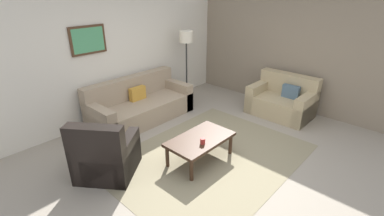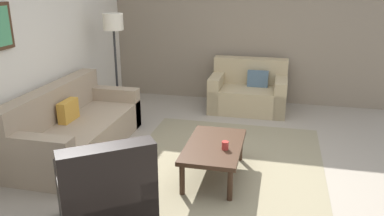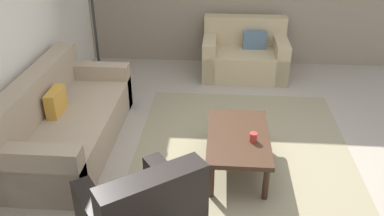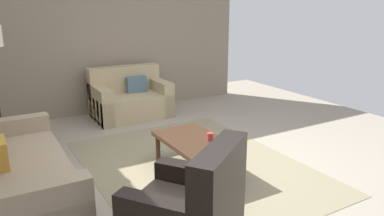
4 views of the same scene
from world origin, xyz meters
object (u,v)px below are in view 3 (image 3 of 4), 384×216
Objects in this scene: couch_main at (62,123)px; cup at (253,137)px; couch_loveseat at (244,55)px; coffee_table at (238,139)px.

cup is (-0.40, -2.15, 0.16)m from couch_main.
coffee_table is at bearing 176.36° from couch_loveseat.
couch_main is 2.02m from coffee_table.
couch_main is 1.99× the size of coffee_table.
couch_loveseat reaches higher than coffee_table.
coffee_table is at bearing -98.34° from couch_main.
couch_main is 2.19m from cup.
coffee_table is 11.66× the size of cup.
cup is at bearing 179.54° from couch_loveseat.
coffee_table is 0.21m from cup.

